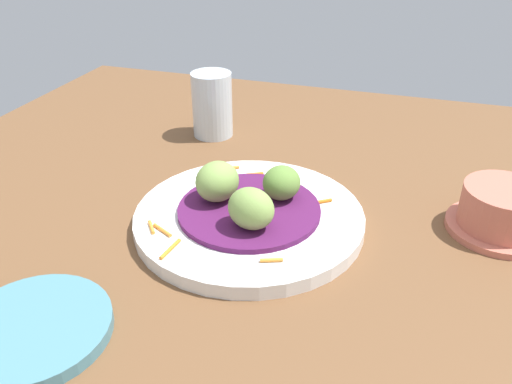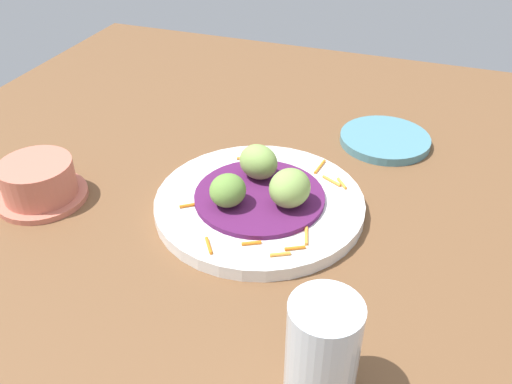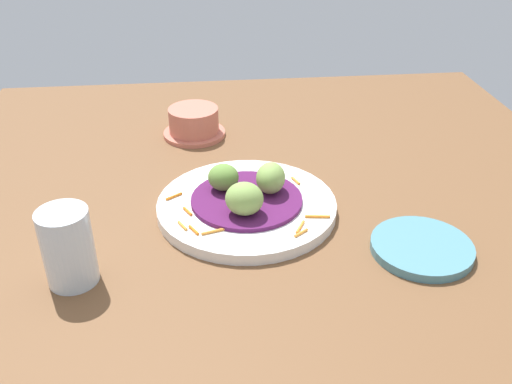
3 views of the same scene
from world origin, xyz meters
TOP-DOWN VIEW (x-y plane):
  - table_surface at (0.00, 0.00)cm, footprint 110.00×110.00cm
  - main_plate at (2.96, -3.75)cm, footprint 26.78×26.78cm
  - cabbage_bed at (2.96, -3.75)cm, footprint 16.60×16.60cm
  - carrot_garnish at (6.45, -4.85)cm, footprint 18.90×23.48cm
  - guac_scoop_left at (0.31, -6.99)cm, footprint 5.38×5.57cm
  - guac_scoop_center at (7.09, -4.42)cm, footprint 6.21×6.56cm
  - guac_scoop_right at (1.48, 0.16)cm, footprint 6.28×5.64cm
  - side_plate_small at (15.50, 18.81)cm, footprint 13.72×13.72cm
  - terracotta_bowl at (-24.82, -11.27)cm, footprint 11.71×11.71cm
  - water_glass at (16.73, -26.83)cm, footprint 6.31×6.31cm

SIDE VIEW (x-z plane):
  - table_surface at x=0.00cm, z-range 0.00..2.00cm
  - side_plate_small at x=15.50cm, z-range 2.00..3.26cm
  - main_plate at x=2.96cm, z-range 2.00..3.69cm
  - carrot_garnish at x=6.45cm, z-range 3.69..4.09cm
  - cabbage_bed at x=2.96cm, z-range 3.69..4.34cm
  - terracotta_bowl at x=-24.82cm, z-range 1.82..7.32cm
  - guac_scoop_left at x=0.31cm, z-range 4.34..8.39cm
  - guac_scoop_right at x=1.48cm, z-range 4.34..8.97cm
  - guac_scoop_center at x=7.09cm, z-range 4.34..9.07cm
  - water_glass at x=16.73cm, z-range 2.00..12.12cm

